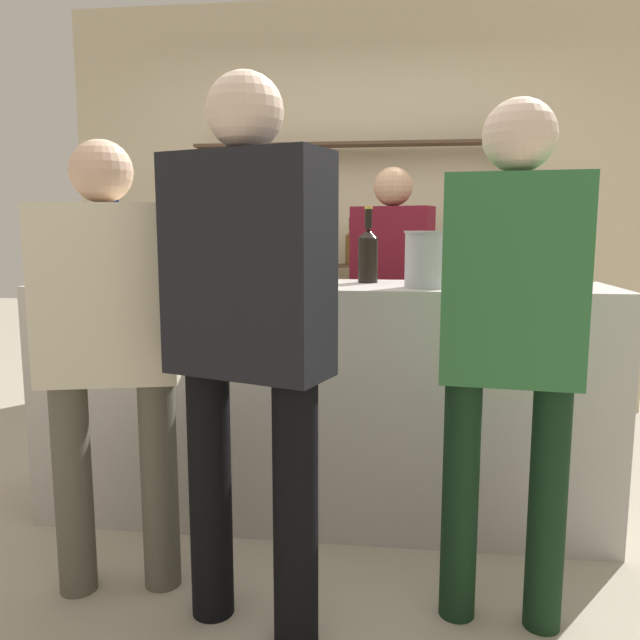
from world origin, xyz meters
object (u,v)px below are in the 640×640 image
object	(u,v)px
counter_bottle_0	(236,254)
counter_bottle_2	(455,251)
counter_bottle_3	(264,249)
counter_bottle_5	(368,254)
server_behind_counter	(391,289)
counter_bottle_1	(207,249)
customer_center	(248,320)
wine_glass	(311,253)
counter_bottle_4	(118,247)
cork_jar	(139,264)
customer_right	(511,326)
customer_left	(110,338)
ice_bucket	(427,259)

from	to	relation	value
counter_bottle_0	counter_bottle_2	world-z (taller)	counter_bottle_2
counter_bottle_2	counter_bottle_3	world-z (taller)	counter_bottle_3
counter_bottle_5	server_behind_counter	world-z (taller)	server_behind_counter
counter_bottle_1	customer_center	world-z (taller)	customer_center
counter_bottle_0	customer_center	xyz separation A→B (m)	(0.27, -0.90, -0.16)
wine_glass	server_behind_counter	bearing A→B (deg)	63.80
counter_bottle_0	counter_bottle_5	size ratio (longest dim) A/B	1.01
counter_bottle_0	customer_center	size ratio (longest dim) A/B	0.20
counter_bottle_4	cork_jar	size ratio (longest dim) A/B	2.44
counter_bottle_3	customer_right	size ratio (longest dim) A/B	0.22
wine_glass	cork_jar	distance (m)	0.78
customer_right	customer_left	distance (m)	1.30
ice_bucket	customer_left	world-z (taller)	customer_left
server_behind_counter	cork_jar	bearing A→B (deg)	-40.77
counter_bottle_4	counter_bottle_5	distance (m)	1.16
cork_jar	customer_center	xyz separation A→B (m)	(0.72, -0.90, -0.11)
counter_bottle_1	wine_glass	world-z (taller)	counter_bottle_1
ice_bucket	cork_jar	distance (m)	1.29
counter_bottle_2	ice_bucket	xyz separation A→B (m)	(-0.12, -0.19, -0.03)
ice_bucket	customer_right	world-z (taller)	customer_right
customer_right	wine_glass	bearing A→B (deg)	48.80
ice_bucket	wine_glass	bearing A→B (deg)	157.22
counter_bottle_2	counter_bottle_3	size ratio (longest dim) A/B	0.99
ice_bucket	server_behind_counter	size ratio (longest dim) A/B	0.14
cork_jar	customer_left	distance (m)	0.80
wine_glass	server_behind_counter	xyz separation A→B (m)	(0.35, 0.71, -0.22)
counter_bottle_3	counter_bottle_5	world-z (taller)	counter_bottle_3
counter_bottle_4	counter_bottle_5	world-z (taller)	counter_bottle_4
customer_right	server_behind_counter	xyz separation A→B (m)	(-0.38, 1.50, -0.04)
counter_bottle_0	customer_center	world-z (taller)	customer_center
ice_bucket	counter_bottle_2	bearing A→B (deg)	56.54
counter_bottle_2	customer_center	bearing A→B (deg)	-127.11
counter_bottle_2	cork_jar	distance (m)	1.40
counter_bottle_1	server_behind_counter	world-z (taller)	server_behind_counter
counter_bottle_0	counter_bottle_4	xyz separation A→B (m)	(-0.57, 0.06, 0.03)
counter_bottle_5	server_behind_counter	size ratio (longest dim) A/B	0.21
counter_bottle_3	customer_left	bearing A→B (deg)	-116.13
counter_bottle_3	customer_center	size ratio (longest dim) A/B	0.21
customer_center	wine_glass	bearing A→B (deg)	15.72
counter_bottle_1	cork_jar	size ratio (longest dim) A/B	2.40
counter_bottle_4	customer_left	world-z (taller)	customer_left
counter_bottle_0	counter_bottle_4	bearing A→B (deg)	174.44
counter_bottle_3	wine_glass	size ratio (longest dim) A/B	2.14
counter_bottle_1	counter_bottle_2	distance (m)	1.08
customer_left	server_behind_counter	size ratio (longest dim) A/B	0.97
counter_bottle_0	counter_bottle_1	size ratio (longest dim) A/B	0.89
counter_bottle_4	customer_center	distance (m)	1.29
counter_bottle_2	wine_glass	bearing A→B (deg)	178.14
cork_jar	customer_left	bearing A→B (deg)	-74.55
counter_bottle_4	customer_left	bearing A→B (deg)	-67.51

